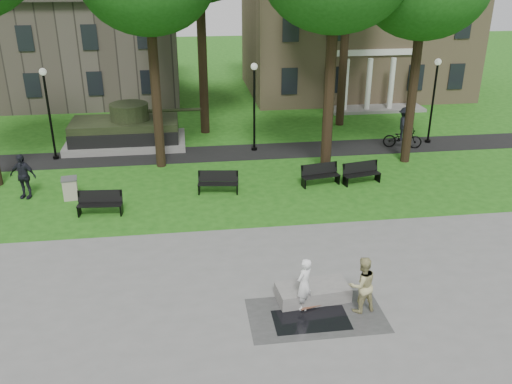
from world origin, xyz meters
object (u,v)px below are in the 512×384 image
(friend_watching, at_px, (362,285))
(trash_bin, at_px, (70,188))
(concrete_block, at_px, (313,292))
(skateboarder, at_px, (304,284))
(cyclist, at_px, (403,131))
(park_bench_0, at_px, (100,202))

(friend_watching, height_order, trash_bin, friend_watching)
(concrete_block, height_order, skateboarder, skateboarder)
(cyclist, xyz_separation_m, park_bench_0, (-15.49, -6.48, -0.41))
(cyclist, xyz_separation_m, trash_bin, (-16.98, -4.70, -0.44))
(concrete_block, relative_size, skateboarder, 1.31)
(skateboarder, xyz_separation_m, cyclist, (8.65, 14.02, 0.07))
(concrete_block, bearing_deg, cyclist, 58.67)
(concrete_block, distance_m, friend_watching, 1.63)
(trash_bin, bearing_deg, park_bench_0, -50.25)
(concrete_block, distance_m, trash_bin, 12.45)
(concrete_block, distance_m, skateboarder, 0.85)
(skateboarder, relative_size, trash_bin, 1.74)
(cyclist, distance_m, park_bench_0, 16.80)
(park_bench_0, height_order, trash_bin, park_bench_0)
(cyclist, bearing_deg, park_bench_0, 128.34)
(concrete_block, distance_m, park_bench_0, 10.13)
(skateboarder, bearing_deg, trash_bin, -89.93)
(trash_bin, bearing_deg, skateboarder, -48.24)
(concrete_block, relative_size, trash_bin, 2.29)
(concrete_block, height_order, park_bench_0, park_bench_0)
(cyclist, height_order, park_bench_0, cyclist)
(friend_watching, height_order, park_bench_0, friend_watching)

